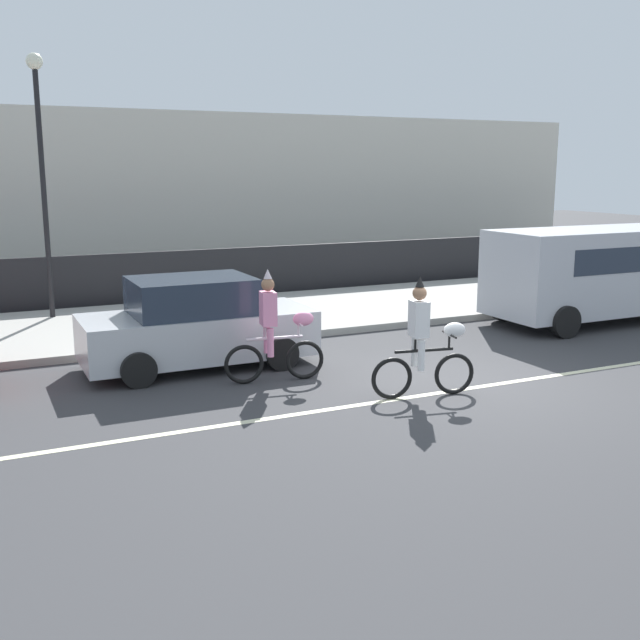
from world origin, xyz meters
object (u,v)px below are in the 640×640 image
object	(u,v)px
parked_van_silver	(595,268)
street_lamp_post	(41,148)
parade_cyclist_pink	(275,333)
parked_car_silver	(196,325)
parade_cyclist_zebra	(425,345)

from	to	relation	value
parked_van_silver	street_lamp_post	distance (m)	12.89
parade_cyclist_pink	parked_van_silver	world-z (taller)	parked_van_silver
parked_van_silver	parked_car_silver	bearing A→B (deg)	179.77
parade_cyclist_zebra	parked_van_silver	bearing A→B (deg)	25.58
street_lamp_post	parade_cyclist_pink	bearing A→B (deg)	-66.98
parade_cyclist_pink	parade_cyclist_zebra	world-z (taller)	same
parked_van_silver	street_lamp_post	xyz separation A→B (m)	(-11.43, 5.31, 2.71)
parked_van_silver	parade_cyclist_pink	bearing A→B (deg)	-170.46
parade_cyclist_zebra	parked_van_silver	distance (m)	7.53
parade_cyclist_pink	parked_car_silver	bearing A→B (deg)	122.14
parade_cyclist_pink	parade_cyclist_zebra	distance (m)	2.54
street_lamp_post	parked_van_silver	bearing A→B (deg)	-24.90
parade_cyclist_pink	parked_car_silver	distance (m)	1.75
parade_cyclist_pink	parked_van_silver	size ratio (longest dim) A/B	0.38
parade_cyclist_zebra	street_lamp_post	distance (m)	10.23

